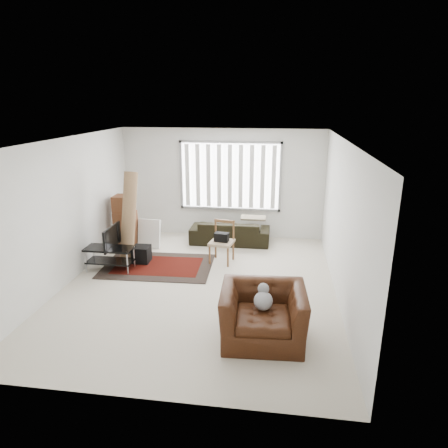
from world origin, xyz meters
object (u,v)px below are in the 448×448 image
object	(u,v)px
tv_stand	(110,254)
moving_boxes	(125,224)
sofa	(230,228)
side_chair	(222,240)
armchair	(263,311)

from	to	relation	value
tv_stand	moving_boxes	distance (m)	1.35
sofa	side_chair	xyz separation A→B (m)	(-0.02, -1.22, 0.13)
tv_stand	moving_boxes	size ratio (longest dim) A/B	0.78
sofa	armchair	world-z (taller)	armchair
tv_stand	sofa	world-z (taller)	sofa
sofa	side_chair	bearing A→B (deg)	88.93
sofa	side_chair	world-z (taller)	side_chair
side_chair	armchair	size ratio (longest dim) A/B	0.70
tv_stand	side_chair	size ratio (longest dim) A/B	1.10
side_chair	armchair	xyz separation A→B (m)	(1.01, -2.78, -0.04)
moving_boxes	tv_stand	bearing A→B (deg)	-82.73
sofa	moving_boxes	bearing A→B (deg)	15.13
sofa	armchair	bearing A→B (deg)	103.71
moving_boxes	armchair	xyz separation A→B (m)	(3.37, -3.35, -0.13)
moving_boxes	sofa	bearing A→B (deg)	15.27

